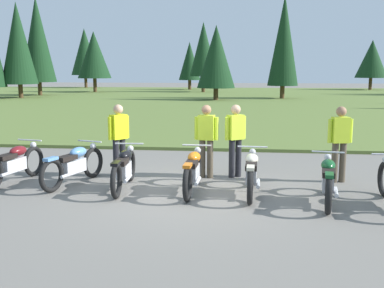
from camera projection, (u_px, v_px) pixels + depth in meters
The scene contains 13 objects.
ground_plane at pixel (189, 193), 9.26m from camera, with size 140.00×140.00×0.00m, color slate.
grass_moorland at pixel (229, 100), 35.46m from camera, with size 80.00×44.00×0.10m, color #5B7033.
forest_treeline at pixel (205, 48), 40.52m from camera, with size 44.80×30.31×8.73m.
motorcycle_maroon at pixel (14, 163), 10.01m from camera, with size 0.67×2.08×0.88m.
motorcycle_sky_blue at pixel (74, 165), 9.87m from camera, with size 0.84×2.03×0.88m.
motorcycle_black at pixel (124, 168), 9.49m from camera, with size 0.62×2.10×0.88m.
motorcycle_orange at pixel (193, 171), 9.29m from camera, with size 0.62×2.10×0.88m.
motorcycle_cream at pixel (251, 173), 9.09m from camera, with size 0.62×2.10×0.88m.
motorcycle_british_green at pixel (328, 180), 8.51m from camera, with size 0.62×2.09×0.88m.
rider_checking_bike at pixel (206, 137), 10.40m from camera, with size 0.55×0.26×1.67m.
rider_in_hivis_vest at pixel (340, 140), 9.99m from camera, with size 0.54×0.29×1.67m.
rider_near_row_end at pixel (119, 136), 10.53m from camera, with size 0.40×0.44×1.67m.
rider_with_back_turned at pixel (235, 136), 10.46m from camera, with size 0.46×0.39×1.67m.
Camera 1 is at (1.05, -8.91, 2.48)m, focal length 43.02 mm.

